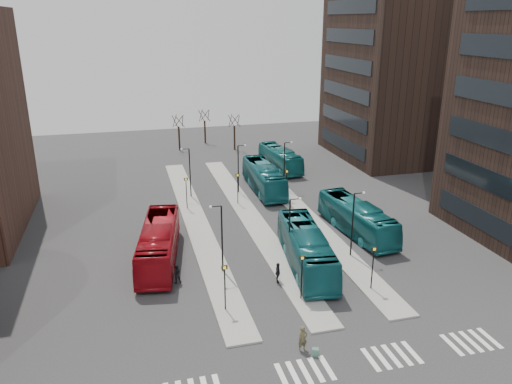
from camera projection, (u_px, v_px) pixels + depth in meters
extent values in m
cube|color=gray|center=(196.00, 221.00, 53.98)|extent=(2.50, 45.00, 0.15)
cube|color=gray|center=(249.00, 216.00, 55.43)|extent=(2.50, 45.00, 0.15)
cube|color=gray|center=(300.00, 211.00, 56.89)|extent=(2.50, 45.00, 0.15)
cube|color=navy|center=(315.00, 352.00, 32.39)|extent=(0.50, 0.45, 0.52)
imported|color=maroon|center=(159.00, 243.00, 44.75)|extent=(4.98, 12.88, 3.50)
imported|color=#12575E|center=(306.00, 248.00, 43.66)|extent=(4.58, 12.84, 3.50)
imported|color=#135A61|center=(264.00, 178.00, 63.33)|extent=(3.14, 12.47, 3.46)
imported|color=#135B61|center=(357.00, 218.00, 50.60)|extent=(3.84, 12.13, 3.32)
imported|color=#146365|center=(280.00, 158.00, 72.78)|extent=(3.68, 11.41, 3.12)
imported|color=#4C472E|center=(303.00, 339.00, 32.70)|extent=(0.71, 0.52, 1.80)
imported|color=black|center=(176.00, 274.00, 41.21)|extent=(0.80, 0.63, 1.64)
imported|color=black|center=(278.00, 273.00, 41.22)|extent=(0.68, 1.12, 1.79)
imported|color=black|center=(303.00, 258.00, 44.13)|extent=(0.81, 1.11, 1.54)
cube|color=silver|center=(282.00, 376.00, 30.61)|extent=(0.35, 2.40, 0.01)
cube|color=silver|center=(293.00, 374.00, 30.79)|extent=(0.35, 2.40, 0.01)
cube|color=silver|center=(305.00, 372.00, 30.98)|extent=(0.35, 2.40, 0.01)
cube|color=silver|center=(316.00, 370.00, 31.16)|extent=(0.35, 2.40, 0.01)
cube|color=silver|center=(327.00, 367.00, 31.34)|extent=(0.35, 2.40, 0.01)
cube|color=silver|center=(371.00, 360.00, 32.07)|extent=(0.35, 2.40, 0.01)
cube|color=silver|center=(381.00, 358.00, 32.25)|extent=(0.35, 2.40, 0.01)
cube|color=silver|center=(392.00, 356.00, 32.43)|extent=(0.35, 2.40, 0.01)
cube|color=silver|center=(402.00, 354.00, 32.61)|extent=(0.35, 2.40, 0.01)
cube|color=silver|center=(412.00, 352.00, 32.80)|extent=(0.35, 2.40, 0.01)
cube|color=silver|center=(452.00, 345.00, 33.52)|extent=(0.35, 2.40, 0.01)
cube|color=silver|center=(461.00, 343.00, 33.71)|extent=(0.35, 2.40, 0.01)
cube|color=silver|center=(471.00, 341.00, 33.89)|extent=(0.35, 2.40, 0.01)
cube|color=silver|center=(480.00, 340.00, 34.07)|extent=(0.35, 2.40, 0.01)
cube|color=silver|center=(490.00, 338.00, 34.25)|extent=(0.35, 2.40, 0.01)
cube|color=black|center=(492.00, 225.00, 46.69)|extent=(0.12, 16.00, 2.00)
cube|color=black|center=(499.00, 185.00, 45.38)|extent=(0.12, 16.00, 2.00)
cube|color=black|center=(506.00, 142.00, 44.08)|extent=(0.12, 16.00, 2.00)
cube|color=black|center=(407.00, 59.00, 76.11)|extent=(20.00, 20.00, 30.00)
cube|color=black|center=(342.00, 143.00, 77.75)|extent=(0.12, 16.00, 2.00)
cube|color=black|center=(343.00, 118.00, 76.44)|extent=(0.12, 16.00, 2.00)
cube|color=black|center=(345.00, 91.00, 75.14)|extent=(0.12, 16.00, 2.00)
cube|color=black|center=(346.00, 64.00, 73.83)|extent=(0.12, 16.00, 2.00)
cube|color=black|center=(348.00, 36.00, 72.53)|extent=(0.12, 16.00, 2.00)
cube|color=black|center=(350.00, 7.00, 71.22)|extent=(0.12, 16.00, 2.00)
cylinder|color=black|center=(225.00, 289.00, 36.84)|extent=(0.10, 0.10, 3.50)
cube|color=black|center=(224.00, 267.00, 36.27)|extent=(0.45, 0.10, 0.30)
cube|color=yellow|center=(225.00, 268.00, 36.22)|extent=(0.20, 0.02, 0.20)
cylinder|color=black|center=(187.00, 194.00, 56.94)|extent=(0.10, 0.10, 3.50)
cube|color=black|center=(186.00, 179.00, 56.37)|extent=(0.45, 0.10, 0.30)
cube|color=yellow|center=(186.00, 179.00, 56.31)|extent=(0.20, 0.02, 0.20)
cylinder|color=black|center=(301.00, 278.00, 38.30)|extent=(0.10, 0.10, 3.50)
cube|color=black|center=(302.00, 258.00, 37.73)|extent=(0.45, 0.10, 0.30)
cube|color=yellow|center=(302.00, 258.00, 37.67)|extent=(0.20, 0.02, 0.20)
cylinder|color=black|center=(238.00, 189.00, 58.39)|extent=(0.10, 0.10, 3.50)
cube|color=black|center=(238.00, 175.00, 57.82)|extent=(0.45, 0.10, 0.30)
cube|color=yellow|center=(238.00, 175.00, 57.77)|extent=(0.20, 0.02, 0.20)
cylinder|color=black|center=(372.00, 269.00, 39.75)|extent=(0.10, 0.10, 3.50)
cube|color=black|center=(374.00, 249.00, 39.18)|extent=(0.45, 0.10, 0.30)
cube|color=yellow|center=(375.00, 249.00, 39.13)|extent=(0.20, 0.02, 0.20)
cylinder|color=black|center=(286.00, 185.00, 59.85)|extent=(0.10, 0.10, 3.50)
cube|color=black|center=(287.00, 171.00, 59.28)|extent=(0.45, 0.10, 0.30)
cube|color=yellow|center=(287.00, 172.00, 59.22)|extent=(0.20, 0.02, 0.20)
cylinder|color=black|center=(222.00, 239.00, 42.16)|extent=(0.14, 0.14, 6.00)
cylinder|color=black|center=(216.00, 206.00, 41.07)|extent=(0.90, 0.08, 0.08)
sphere|color=silver|center=(211.00, 207.00, 40.96)|extent=(0.24, 0.24, 0.24)
cylinder|color=black|center=(190.00, 173.00, 60.43)|extent=(0.14, 0.14, 6.00)
cylinder|color=black|center=(185.00, 149.00, 59.34)|extent=(0.90, 0.08, 0.08)
sphere|color=silver|center=(181.00, 149.00, 59.23)|extent=(0.24, 0.24, 0.24)
cylinder|color=black|center=(289.00, 232.00, 43.61)|extent=(0.14, 0.14, 6.00)
cylinder|color=black|center=(295.00, 199.00, 42.74)|extent=(0.90, 0.08, 0.08)
sphere|color=silver|center=(300.00, 199.00, 42.85)|extent=(0.24, 0.24, 0.24)
cylinder|color=black|center=(238.00, 169.00, 61.88)|extent=(0.14, 0.14, 6.00)
cylinder|color=black|center=(242.00, 145.00, 61.01)|extent=(0.90, 0.08, 0.08)
sphere|color=silver|center=(245.00, 145.00, 61.12)|extent=(0.24, 0.24, 0.24)
cylinder|color=black|center=(352.00, 225.00, 45.07)|extent=(0.14, 0.14, 6.00)
cylinder|color=black|center=(359.00, 193.00, 44.20)|extent=(0.90, 0.08, 0.08)
sphere|color=silver|center=(364.00, 193.00, 44.31)|extent=(0.24, 0.24, 0.24)
cylinder|color=black|center=(284.00, 166.00, 63.34)|extent=(0.14, 0.14, 6.00)
cylinder|color=black|center=(288.00, 143.00, 62.47)|extent=(0.90, 0.08, 0.08)
sphere|color=silver|center=(291.00, 142.00, 62.58)|extent=(0.24, 0.24, 0.24)
cylinder|color=black|center=(179.00, 138.00, 83.07)|extent=(0.30, 0.30, 4.00)
cylinder|color=black|center=(183.00, 121.00, 82.29)|extent=(0.10, 1.56, 1.95)
cylinder|color=black|center=(179.00, 120.00, 82.78)|extent=(1.48, 0.59, 1.97)
cylinder|color=black|center=(175.00, 121.00, 82.36)|extent=(0.90, 1.31, 1.99)
cylinder|color=black|center=(175.00, 122.00, 81.61)|extent=(0.89, 1.31, 1.99)
cylinder|color=black|center=(180.00, 122.00, 81.56)|extent=(1.48, 0.58, 1.97)
cylinder|color=black|center=(205.00, 132.00, 87.93)|extent=(0.30, 0.30, 4.00)
cylinder|color=black|center=(208.00, 115.00, 87.16)|extent=(0.10, 1.56, 1.95)
cylinder|color=black|center=(205.00, 115.00, 87.65)|extent=(1.48, 0.59, 1.97)
cylinder|color=black|center=(201.00, 115.00, 87.23)|extent=(0.90, 1.31, 1.99)
cylinder|color=black|center=(202.00, 116.00, 86.47)|extent=(0.89, 1.31, 1.99)
cylinder|color=black|center=(206.00, 116.00, 86.43)|extent=(1.48, 0.58, 1.97)
cylinder|color=black|center=(235.00, 138.00, 83.42)|extent=(0.30, 0.30, 4.00)
cylinder|color=black|center=(238.00, 121.00, 82.65)|extent=(0.10, 1.56, 1.95)
cylinder|color=black|center=(235.00, 120.00, 83.14)|extent=(1.48, 0.59, 1.97)
cylinder|color=black|center=(230.00, 121.00, 82.72)|extent=(0.90, 1.31, 1.99)
cylinder|color=black|center=(231.00, 121.00, 81.96)|extent=(0.89, 1.31, 1.99)
cylinder|color=black|center=(236.00, 122.00, 81.92)|extent=(1.48, 0.58, 1.97)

